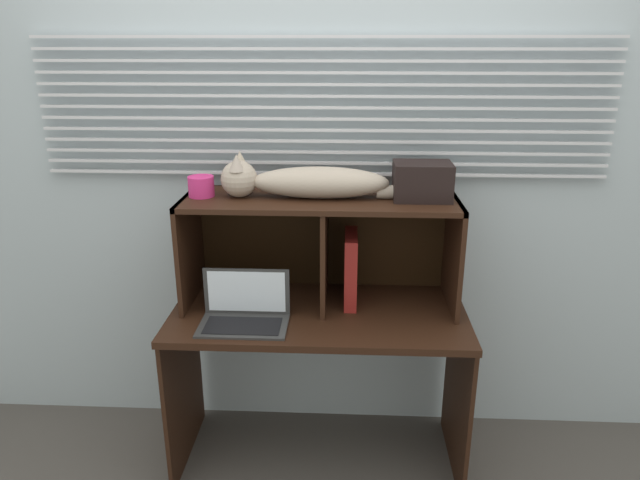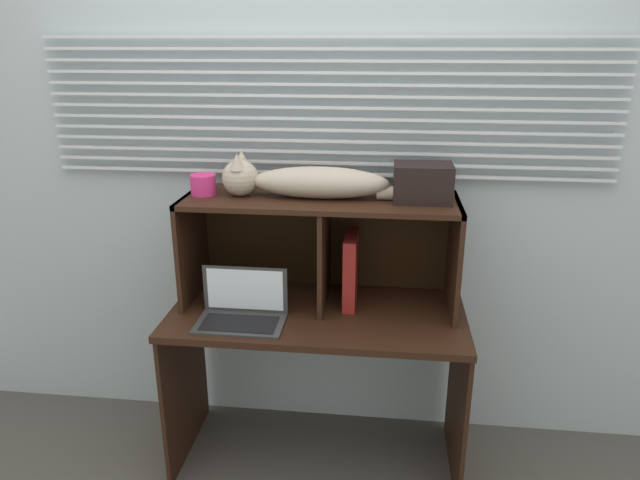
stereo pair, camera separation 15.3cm
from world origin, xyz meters
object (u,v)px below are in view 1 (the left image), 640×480
Objects in this scene: laptop at (245,313)px; small_basket at (201,186)px; book_stack at (244,293)px; cat at (305,182)px; storage_box at (422,181)px; binder_upright at (351,268)px.

small_basket is (-0.20, 0.22, 0.47)m from laptop.
laptop reaches higher than book_stack.
storage_box is at bearing -0.00° from cat.
binder_upright is (0.20, -0.00, -0.39)m from cat.
storage_box is at bearing -0.02° from book_stack.
cat is at bearing 0.00° from small_basket.
storage_box reaches higher than book_stack.
book_stack is (-0.04, 0.23, -0.01)m from laptop.
book_stack is (-0.47, 0.00, -0.13)m from binder_upright.
cat reaches higher than book_stack.
book_stack is 1.97× the size of small_basket.
book_stack is 0.91× the size of storage_box.
binder_upright is at bearing 27.45° from laptop.
binder_upright is at bearing 0.00° from small_basket.
storage_box reaches higher than binder_upright.
cat reaches higher than laptop.
small_basket is 0.92m from storage_box.
laptop is 3.29× the size of small_basket.
small_basket is at bearing 180.00° from binder_upright.
cat is 0.58m from book_stack.
laptop is at bearing -136.34° from cat.
book_stack is at bearing 100.50° from laptop.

